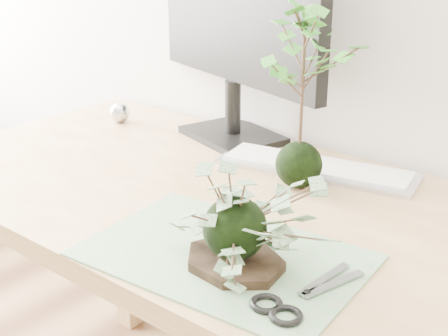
{
  "coord_description": "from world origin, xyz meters",
  "views": [
    {
      "loc": [
        0.63,
        0.37,
        1.23
      ],
      "look_at": [
        0.0,
        1.14,
        0.84
      ],
      "focal_mm": 50.0,
      "sensor_mm": 36.0,
      "label": 1
    }
  ],
  "objects_px": {
    "keyboard": "(316,167)",
    "monitor": "(236,13)",
    "ivy_kokedama": "(235,200)",
    "maple_kokedama": "(304,51)",
    "desk": "(266,250)"
  },
  "relations": [
    {
      "from": "keyboard",
      "to": "monitor",
      "type": "distance_m",
      "value": 0.4
    },
    {
      "from": "maple_kokedama",
      "to": "monitor",
      "type": "bearing_deg",
      "value": 150.77
    },
    {
      "from": "keyboard",
      "to": "monitor",
      "type": "xyz_separation_m",
      "value": [
        -0.27,
        0.06,
        0.29
      ]
    },
    {
      "from": "keyboard",
      "to": "monitor",
      "type": "relative_size",
      "value": 0.77
    },
    {
      "from": "maple_kokedama",
      "to": "keyboard",
      "type": "xyz_separation_m",
      "value": [
        -0.02,
        0.1,
        -0.26
      ]
    },
    {
      "from": "desk",
      "to": "keyboard",
      "type": "bearing_deg",
      "value": 97.63
    },
    {
      "from": "desk",
      "to": "monitor",
      "type": "height_order",
      "value": "monitor"
    },
    {
      "from": "desk",
      "to": "keyboard",
      "type": "xyz_separation_m",
      "value": [
        -0.03,
        0.22,
        0.1
      ]
    },
    {
      "from": "ivy_kokedama",
      "to": "monitor",
      "type": "bearing_deg",
      "value": 128.36
    },
    {
      "from": "maple_kokedama",
      "to": "monitor",
      "type": "distance_m",
      "value": 0.33
    },
    {
      "from": "desk",
      "to": "monitor",
      "type": "xyz_separation_m",
      "value": [
        -0.3,
        0.28,
        0.39
      ]
    },
    {
      "from": "ivy_kokedama",
      "to": "keyboard",
      "type": "distance_m",
      "value": 0.45
    },
    {
      "from": "ivy_kokedama",
      "to": "monitor",
      "type": "height_order",
      "value": "monitor"
    },
    {
      "from": "desk",
      "to": "ivy_kokedama",
      "type": "relative_size",
      "value": 4.86
    },
    {
      "from": "ivy_kokedama",
      "to": "maple_kokedama",
      "type": "bearing_deg",
      "value": 106.89
    }
  ]
}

